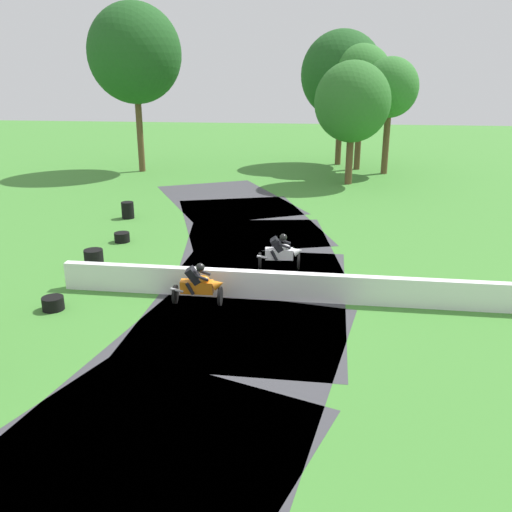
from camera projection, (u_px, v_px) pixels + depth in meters
ground_plane at (251, 297)px, 17.51m from camera, size 120.00×120.00×0.00m
track_asphalt at (203, 295)px, 17.71m from camera, size 11.96×38.69×0.01m
safety_barrier at (446, 294)px, 16.58m from camera, size 24.22×0.73×0.90m
motorcycle_lead_orange at (199, 285)px, 16.74m from camera, size 1.68×0.70×1.42m
motorcycle_chase_white at (281, 252)px, 19.77m from camera, size 1.68×0.80×1.43m
tire_stack_mid_b at (53, 303)px, 16.57m from camera, size 0.65×0.65×0.40m
tire_stack_far at (94, 260)px, 19.69m from camera, size 0.67×0.67×0.80m
tire_stack_extra_a at (122, 237)px, 23.11m from camera, size 0.64×0.64×0.40m
tire_stack_extra_b at (128, 210)px, 26.75m from camera, size 0.59×0.59×0.80m
tree_far_left at (135, 54)px, 36.82m from camera, size 6.24×6.24×11.19m
tree_far_right at (342, 75)px, 40.08m from camera, size 5.95×5.95×9.68m
tree_mid_rise at (390, 88)px, 36.62m from camera, size 3.76×3.76×7.73m
tree_behind_barrier at (352, 102)px, 33.37m from camera, size 4.61×4.61×7.45m
tree_distant at (362, 76)px, 38.04m from camera, size 4.00×4.00×8.61m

